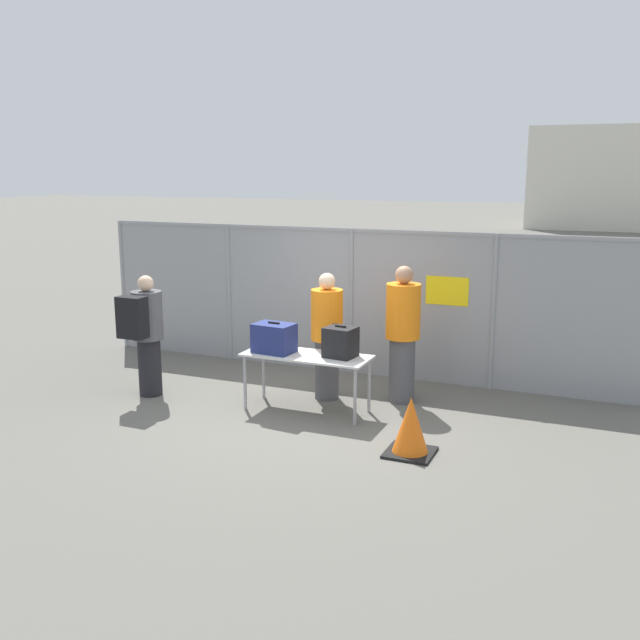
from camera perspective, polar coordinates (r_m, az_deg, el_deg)
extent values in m
plane|color=#605E56|center=(9.02, -2.07, -7.43)|extent=(120.00, 120.00, 0.00)
cylinder|color=gray|center=(12.58, -15.46, 2.76)|extent=(0.07, 0.07, 2.16)
cylinder|color=gray|center=(11.41, -7.27, 2.20)|extent=(0.07, 0.07, 2.16)
cylinder|color=gray|center=(10.53, 2.52, 1.47)|extent=(0.07, 0.07, 2.16)
cylinder|color=gray|center=(10.01, 13.69, 0.58)|extent=(0.07, 0.07, 2.16)
cube|color=gray|center=(10.53, 2.52, 1.47)|extent=(8.29, 0.01, 2.16)
cube|color=gray|center=(10.39, 2.57, 7.16)|extent=(8.29, 0.04, 0.04)
cube|color=yellow|center=(10.07, 10.13, 2.31)|extent=(0.60, 0.01, 0.40)
cube|color=silver|center=(8.90, -1.08, -2.87)|extent=(1.61, 0.63, 0.02)
cylinder|color=#99999E|center=(9.10, -6.02, -4.98)|extent=(0.04, 0.04, 0.71)
cylinder|color=#99999E|center=(8.50, 2.82, -6.15)|extent=(0.04, 0.04, 0.71)
cylinder|color=#99999E|center=(9.53, -4.53, -4.17)|extent=(0.04, 0.04, 0.71)
cylinder|color=#99999E|center=(8.96, 3.96, -5.21)|extent=(0.04, 0.04, 0.71)
cube|color=navy|center=(8.98, -3.70, -1.45)|extent=(0.53, 0.39, 0.37)
cube|color=black|center=(8.94, -3.71, -0.22)|extent=(0.16, 0.04, 0.02)
cube|color=black|center=(8.75, 1.65, -1.78)|extent=(0.40, 0.37, 0.37)
cube|color=black|center=(8.71, 1.66, -0.51)|extent=(0.15, 0.04, 0.02)
cylinder|color=black|center=(9.88, -13.45, -3.67)|extent=(0.31, 0.31, 0.78)
cylinder|color=#4C4C51|center=(9.72, -13.66, 0.37)|extent=(0.40, 0.40, 0.65)
sphere|color=beige|center=(9.64, -13.78, 2.86)|extent=(0.21, 0.21, 0.21)
cube|color=black|center=(9.47, -14.79, 0.21)|extent=(0.36, 0.22, 0.54)
cylinder|color=#4C4C51|center=(9.47, 0.55, -3.94)|extent=(0.32, 0.32, 0.80)
cylinder|color=orange|center=(9.29, 0.56, 0.42)|extent=(0.42, 0.42, 0.67)
sphere|color=beige|center=(9.21, 0.56, 3.11)|extent=(0.22, 0.22, 0.22)
cylinder|color=#4C4C51|center=(9.39, 6.56, -3.99)|extent=(0.34, 0.34, 0.85)
cylinder|color=orange|center=(9.21, 6.68, 0.70)|extent=(0.44, 0.44, 0.71)
sphere|color=#A57A5B|center=(9.13, 6.75, 3.61)|extent=(0.23, 0.23, 0.23)
cube|color=#4C6B47|center=(12.67, 14.96, -0.37)|extent=(3.27, 1.37, 0.45)
sphere|color=black|center=(12.07, 11.74, -1.33)|extent=(0.55, 0.55, 0.55)
sphere|color=black|center=(13.50, 13.00, 0.01)|extent=(0.55, 0.55, 0.55)
cylinder|color=#59595B|center=(13.19, 5.41, -0.34)|extent=(1.14, 0.06, 0.06)
cube|color=black|center=(7.84, 7.20, -10.47)|extent=(0.51, 0.51, 0.03)
cone|color=orange|center=(7.73, 7.26, -8.40)|extent=(0.41, 0.41, 0.63)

